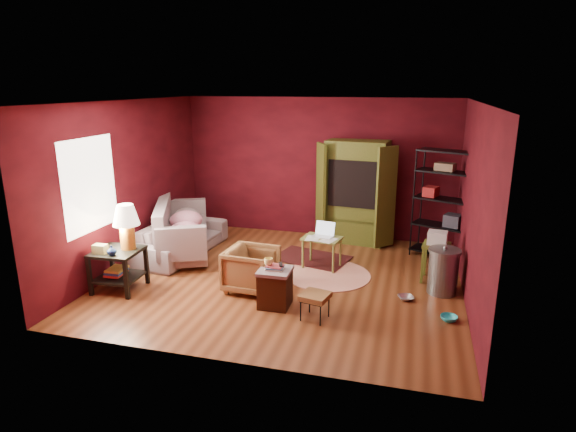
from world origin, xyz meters
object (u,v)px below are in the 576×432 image
armchair (252,267)px  wire_shelving (443,200)px  side_table (122,239)px  hamper (275,287)px  sofa (181,232)px  tv_armoire (356,190)px  laptop_desk (322,241)px

armchair → wire_shelving: wire_shelving is taller
side_table → hamper: size_ratio=2.08×
wire_shelving → sofa: bearing=-145.2°
tv_armoire → hamper: bearing=-95.8°
hamper → tv_armoire: size_ratio=0.31×
sofa → hamper: (2.29, -1.63, -0.13)m
sofa → hamper: size_ratio=3.34×
hamper → tv_armoire: (0.70, 3.21, 0.76)m
laptop_desk → wire_shelving: bearing=38.2°
laptop_desk → side_table: bearing=-139.2°
sofa → hamper: sofa is taller
sofa → tv_armoire: tv_armoire is taller
hamper → laptop_desk: size_ratio=0.81×
sofa → armchair: sofa is taller
armchair → wire_shelving: bearing=-47.3°
sofa → tv_armoire: bearing=-57.2°
sofa → laptop_desk: sofa is taller
sofa → armchair: bearing=-119.0°
hamper → laptop_desk: bearing=77.9°
armchair → laptop_desk: (0.85, 1.20, 0.11)m
side_table → tv_armoire: tv_armoire is taller
laptop_desk → tv_armoire: bearing=87.6°
armchair → laptop_desk: size_ratio=0.95×
side_table → hamper: bearing=0.2°
side_table → sofa: bearing=86.0°
wire_shelving → hamper: bearing=-108.8°
sofa → wire_shelving: wire_shelving is taller
hamper → laptop_desk: 1.68m
sofa → wire_shelving: (4.59, 1.05, 0.66)m
tv_armoire → wire_shelving: size_ratio=1.03×
sofa → laptop_desk: size_ratio=2.70×
armchair → side_table: (-1.90, -0.44, 0.42)m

